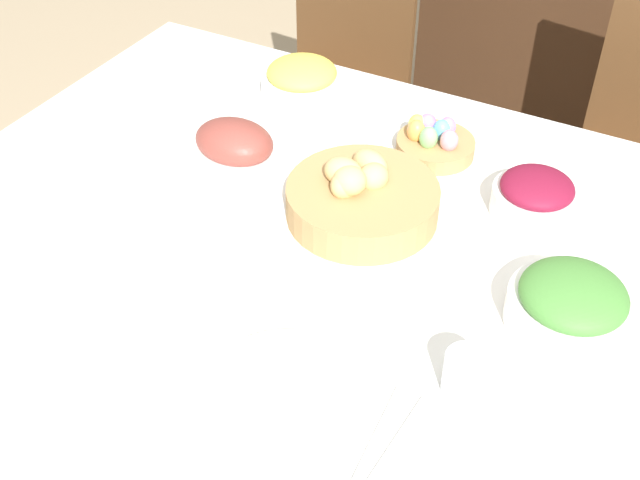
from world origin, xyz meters
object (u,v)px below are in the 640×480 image
chair_far_left (333,73)px  spoon (395,443)px  fork (201,358)px  knife (377,435)px  sideboard (622,54)px  ham_platter (234,144)px  egg_basket (434,141)px  green_salad_bowl (571,304)px  pineapple_bowl (302,80)px  drinking_cup (466,374)px  dinner_plate (285,394)px  beet_salad_bowl (535,196)px  butter_dish (188,263)px  bread_basket (361,197)px

chair_far_left → spoon: bearing=-54.2°
fork → chair_far_left: bearing=104.9°
chair_far_left → knife: (0.76, -1.32, 0.23)m
sideboard → ham_platter: bearing=-111.2°
egg_basket → green_salad_bowl: size_ratio=0.80×
pineapple_bowl → green_salad_bowl: 0.89m
knife → drinking_cup: 0.17m
dinner_plate → green_salad_bowl: bearing=46.5°
beet_salad_bowl → fork: 0.73m
sideboard → green_salad_bowl: bearing=-83.3°
green_salad_bowl → butter_dish: size_ratio=1.87×
sideboard → pineapple_bowl: size_ratio=6.75×
egg_basket → ham_platter: (-0.38, -0.21, -0.00)m
chair_far_left → ham_platter: 0.85m
chair_far_left → ham_platter: size_ratio=3.50×
spoon → fork: bearing=-176.3°
sideboard → ham_platter: 1.64m
pineapple_bowl → butter_dish: (0.12, -0.64, -0.03)m
pineapple_bowl → fork: (0.26, -0.81, -0.04)m
bread_basket → pineapple_bowl: size_ratio=1.53×
sideboard → bread_basket: size_ratio=4.42×
ham_platter → bread_basket: bearing=-9.9°
sideboard → bread_basket: sideboard is taller
dinner_plate → knife: 0.16m
fork → butter_dish: size_ratio=1.73×
fork → spoon: bearing=-3.7°
chair_far_left → fork: chair_far_left is taller
ham_platter → drinking_cup: size_ratio=3.73×
pineapple_bowl → spoon: pineapple_bowl is taller
fork → knife: (0.32, 0.00, 0.00)m
dinner_plate → beet_salad_bowl: bearing=72.1°
chair_far_left → green_salad_bowl: (0.95, -0.95, 0.27)m
ham_platter → green_salad_bowl: (0.77, -0.16, 0.02)m
beet_salad_bowl → fork: (-0.36, -0.63, -0.04)m
ham_platter → butter_dish: (0.13, -0.35, -0.01)m
knife → dinner_plate: bearing=176.3°
sideboard → fork: bearing=-98.7°
beet_salad_bowl → knife: bearing=-94.1°
bread_basket → dinner_plate: (0.10, -0.46, -0.04)m
bread_basket → sideboard: bearing=81.0°
beet_salad_bowl → drinking_cup: size_ratio=2.28×
chair_far_left → bread_basket: (0.51, -0.85, 0.27)m
butter_dish → bread_basket: bearing=54.8°
bread_basket → drinking_cup: bearing=-43.5°
chair_far_left → green_salad_bowl: chair_far_left is taller
chair_far_left → sideboard: 1.03m
bread_basket → dinner_plate: size_ratio=1.12×
chair_far_left → knife: chair_far_left is taller
egg_basket → dinner_plate: (0.05, -0.73, -0.02)m
egg_basket → fork: size_ratio=0.87×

